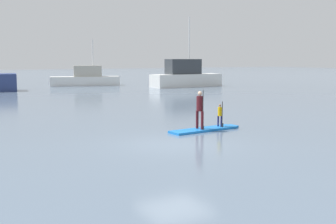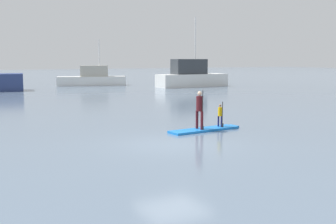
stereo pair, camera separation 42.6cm
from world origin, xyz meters
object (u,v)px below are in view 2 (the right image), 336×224
at_px(fishing_boat_green_midground, 191,76).
at_px(motor_boat_small_navy, 92,78).
at_px(paddleboard_near, 205,129).
at_px(paddler_child_solo, 220,114).
at_px(paddler_adult, 200,107).

xyz_separation_m(fishing_boat_green_midground, motor_boat_small_navy, (-9.24, 7.71, -0.29)).
height_order(paddleboard_near, paddler_child_solo, paddler_child_solo).
height_order(paddleboard_near, motor_boat_small_navy, motor_boat_small_navy).
xyz_separation_m(paddler_child_solo, fishing_boat_green_midground, (14.24, 25.56, 0.51)).
bearing_deg(paddleboard_near, fishing_boat_green_midground, 59.51).
relative_size(paddler_child_solo, fishing_boat_green_midground, 0.14).
relative_size(paddler_adult, motor_boat_small_navy, 0.21).
relative_size(paddleboard_near, paddler_child_solo, 3.08).
height_order(paddleboard_near, fishing_boat_green_midground, fishing_boat_green_midground).
xyz_separation_m(paddleboard_near, motor_boat_small_navy, (5.85, 33.33, 0.84)).
distance_m(paddleboard_near, paddler_child_solo, 1.05).
distance_m(paddler_adult, fishing_boat_green_midground, 29.93).
bearing_deg(paddleboard_near, paddler_adult, -173.76).
bearing_deg(motor_boat_small_navy, paddler_adult, -100.48).
distance_m(paddleboard_near, paddler_adult, 1.05).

